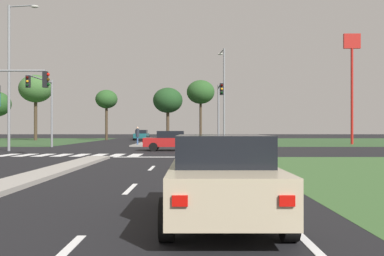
{
  "coord_description": "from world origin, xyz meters",
  "views": [
    {
      "loc": [
        5.19,
        -1.16,
        1.64
      ],
      "look_at": [
        5.18,
        35.39,
        1.73
      ],
      "focal_mm": 38.81,
      "sensor_mm": 36.0,
      "label": 1
    }
  ],
  "objects_px": {
    "car_red_near": "(172,141)",
    "car_teal_fourth": "(142,135)",
    "traffic_signal_far_right": "(220,103)",
    "fastfood_pole_sign": "(352,64)",
    "treeline_third": "(107,100)",
    "pedestrian_at_median": "(138,134)",
    "treeline_second": "(36,89)",
    "street_lamp_third": "(224,92)",
    "treeline_fifth": "(201,92)",
    "car_beige_third": "(221,177)",
    "traffic_signal_far_left": "(44,99)",
    "treeline_fourth": "(168,101)",
    "street_lamp_second": "(11,71)",
    "traffic_signal_near_left": "(4,95)"
  },
  "relations": [
    {
      "from": "traffic_signal_far_right",
      "to": "treeline_third",
      "type": "relative_size",
      "value": 0.75
    },
    {
      "from": "treeline_fifth",
      "to": "treeline_second",
      "type": "bearing_deg",
      "value": -176.72
    },
    {
      "from": "pedestrian_at_median",
      "to": "fastfood_pole_sign",
      "type": "xyz_separation_m",
      "value": [
        22.56,
        4.53,
        7.5
      ]
    },
    {
      "from": "pedestrian_at_median",
      "to": "treeline_fourth",
      "type": "relative_size",
      "value": 0.22
    },
    {
      "from": "treeline_fourth",
      "to": "treeline_fifth",
      "type": "relative_size",
      "value": 0.87
    },
    {
      "from": "traffic_signal_far_right",
      "to": "street_lamp_second",
      "type": "xyz_separation_m",
      "value": [
        -15.87,
        -5.4,
        2.11
      ]
    },
    {
      "from": "car_beige_third",
      "to": "treeline_fourth",
      "type": "bearing_deg",
      "value": 94.36
    },
    {
      "from": "car_teal_fourth",
      "to": "pedestrian_at_median",
      "type": "relative_size",
      "value": 2.41
    },
    {
      "from": "car_beige_third",
      "to": "traffic_signal_far_right",
      "type": "distance_m",
      "value": 28.97
    },
    {
      "from": "traffic_signal_far_right",
      "to": "fastfood_pole_sign",
      "type": "height_order",
      "value": "fastfood_pole_sign"
    },
    {
      "from": "pedestrian_at_median",
      "to": "fastfood_pole_sign",
      "type": "relative_size",
      "value": 0.14
    },
    {
      "from": "treeline_fourth",
      "to": "treeline_second",
      "type": "bearing_deg",
      "value": -176.35
    },
    {
      "from": "street_lamp_second",
      "to": "street_lamp_third",
      "type": "distance_m",
      "value": 20.22
    },
    {
      "from": "street_lamp_third",
      "to": "treeline_third",
      "type": "distance_m",
      "value": 25.75
    },
    {
      "from": "traffic_signal_near_left",
      "to": "treeline_fifth",
      "type": "bearing_deg",
      "value": 71.39
    },
    {
      "from": "car_red_near",
      "to": "treeline_second",
      "type": "xyz_separation_m",
      "value": [
        -21.23,
        28.82,
        6.68
      ]
    },
    {
      "from": "car_teal_fourth",
      "to": "street_lamp_third",
      "type": "xyz_separation_m",
      "value": [
        10.67,
        -18.71,
        4.69
      ]
    },
    {
      "from": "street_lamp_second",
      "to": "street_lamp_third",
      "type": "xyz_separation_m",
      "value": [
        16.69,
        11.4,
        -0.53
      ]
    },
    {
      "from": "traffic_signal_far_left",
      "to": "treeline_third",
      "type": "height_order",
      "value": "treeline_third"
    },
    {
      "from": "street_lamp_third",
      "to": "treeline_second",
      "type": "bearing_deg",
      "value": 145.32
    },
    {
      "from": "street_lamp_third",
      "to": "treeline_fourth",
      "type": "height_order",
      "value": "street_lamp_third"
    },
    {
      "from": "fastfood_pole_sign",
      "to": "treeline_fifth",
      "type": "distance_m",
      "value": 23.25
    },
    {
      "from": "car_red_near",
      "to": "car_beige_third",
      "type": "xyz_separation_m",
      "value": [
        2.02,
        -23.89,
        0.02
      ]
    },
    {
      "from": "car_teal_fourth",
      "to": "pedestrian_at_median",
      "type": "distance_m",
      "value": 20.82
    },
    {
      "from": "traffic_signal_far_right",
      "to": "treeline_third",
      "type": "xyz_separation_m",
      "value": [
        -15.28,
        26.09,
        2.17
      ]
    },
    {
      "from": "traffic_signal_far_right",
      "to": "traffic_signal_near_left",
      "type": "bearing_deg",
      "value": -139.42
    },
    {
      "from": "treeline_second",
      "to": "fastfood_pole_sign",
      "type": "bearing_deg",
      "value": -21.1
    },
    {
      "from": "car_red_near",
      "to": "fastfood_pole_sign",
      "type": "distance_m",
      "value": 24.37
    },
    {
      "from": "car_red_near",
      "to": "treeline_second",
      "type": "bearing_deg",
      "value": -143.62
    },
    {
      "from": "street_lamp_third",
      "to": "fastfood_pole_sign",
      "type": "xyz_separation_m",
      "value": [
        14.04,
        2.53,
        3.21
      ]
    },
    {
      "from": "car_red_near",
      "to": "treeline_fourth",
      "type": "height_order",
      "value": "treeline_fourth"
    },
    {
      "from": "fastfood_pole_sign",
      "to": "treeline_second",
      "type": "relative_size",
      "value": 1.25
    },
    {
      "from": "car_beige_third",
      "to": "street_lamp_second",
      "type": "bearing_deg",
      "value": 120.91
    },
    {
      "from": "street_lamp_third",
      "to": "traffic_signal_far_right",
      "type": "bearing_deg",
      "value": -97.8
    },
    {
      "from": "traffic_signal_near_left",
      "to": "treeline_fifth",
      "type": "relative_size",
      "value": 0.6
    },
    {
      "from": "traffic_signal_near_left",
      "to": "treeline_second",
      "type": "bearing_deg",
      "value": 108.0
    },
    {
      "from": "traffic_signal_far_right",
      "to": "street_lamp_third",
      "type": "distance_m",
      "value": 6.26
    },
    {
      "from": "street_lamp_second",
      "to": "treeline_fifth",
      "type": "distance_m",
      "value": 34.11
    },
    {
      "from": "traffic_signal_far_left",
      "to": "treeline_second",
      "type": "relative_size",
      "value": 0.64
    },
    {
      "from": "car_red_near",
      "to": "street_lamp_third",
      "type": "bearing_deg",
      "value": 156.46
    },
    {
      "from": "fastfood_pole_sign",
      "to": "treeline_fifth",
      "type": "xyz_separation_m",
      "value": [
        -15.99,
        16.81,
        -1.58
      ]
    },
    {
      "from": "traffic_signal_near_left",
      "to": "treeline_fourth",
      "type": "bearing_deg",
      "value": 78.38
    },
    {
      "from": "car_red_near",
      "to": "car_teal_fourth",
      "type": "relative_size",
      "value": 1.06
    },
    {
      "from": "car_red_near",
      "to": "street_lamp_second",
      "type": "bearing_deg",
      "value": -87.39
    },
    {
      "from": "car_beige_third",
      "to": "pedestrian_at_median",
      "type": "relative_size",
      "value": 2.63
    },
    {
      "from": "street_lamp_third",
      "to": "pedestrian_at_median",
      "type": "height_order",
      "value": "street_lamp_third"
    },
    {
      "from": "street_lamp_second",
      "to": "pedestrian_at_median",
      "type": "bearing_deg",
      "value": 49.04
    },
    {
      "from": "traffic_signal_far_left",
      "to": "treeline_fourth",
      "type": "xyz_separation_m",
      "value": [
        9.19,
        25.67,
        1.6
      ]
    },
    {
      "from": "street_lamp_third",
      "to": "treeline_fifth",
      "type": "relative_size",
      "value": 1.1
    },
    {
      "from": "street_lamp_second",
      "to": "traffic_signal_far_right",
      "type": "bearing_deg",
      "value": 18.8
    }
  ]
}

